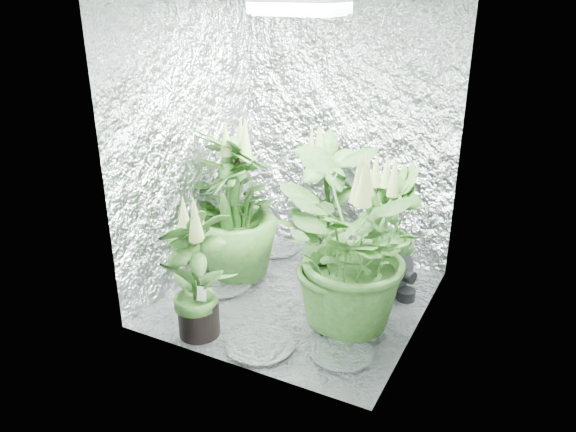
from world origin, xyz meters
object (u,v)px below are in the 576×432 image
Objects in this scene: plant_a at (232,207)px; plant_b at (327,199)px; grow_lamp at (300,7)px; circulation_fan at (404,280)px; plant_c at (387,230)px; plant_d at (235,207)px; plant_e at (346,251)px; plant_f at (196,273)px.

plant_b is (0.56, 0.42, 0.02)m from plant_a.
grow_lamp is 1.60× the size of circulation_fan.
plant_c is at bearing 41.67° from grow_lamp.
plant_b is at bearing 97.12° from grow_lamp.
plant_c is 1.03m from plant_d.
plant_e reaches higher than plant_b.
plant_c is 0.82× the size of plant_d.
plant_d reaches higher than plant_f.
plant_e is at bearing -16.73° from plant_d.
plant_d is at bearing -50.39° from plant_a.
grow_lamp is 0.44× the size of plant_d.
plant_e reaches higher than circulation_fan.
plant_a reaches higher than plant_f.
grow_lamp is 1.53m from plant_a.
plant_d reaches higher than plant_a.
plant_f is (-0.26, -1.28, -0.06)m from plant_b.
plant_e is (0.41, -0.21, -1.30)m from grow_lamp.
grow_lamp is 0.49× the size of plant_b.
plant_a reaches higher than plant_c.
plant_e reaches higher than plant_a.
plant_e is (-0.05, -0.61, 0.10)m from plant_c.
plant_e is 0.69m from circulation_fan.
circulation_fan is (0.17, -0.09, -0.29)m from plant_c.
grow_lamp is 0.52× the size of plant_a.
plant_f is 2.89× the size of circulation_fan.
plant_a is at bearing -170.33° from plant_c.
plant_d reaches higher than plant_e.
plant_a is at bearing 157.80° from plant_e.
plant_a reaches higher than circulation_fan.
plant_c is (0.54, -0.23, -0.05)m from plant_b.
plant_f is at bearing -127.28° from plant_c.
plant_c is at bearing 9.67° from plant_a.
plant_c is at bearing 85.44° from plant_e.
plant_b is 3.26× the size of circulation_fan.
plant_d is at bearing 103.93° from plant_f.
plant_c is 1.04× the size of plant_f.
plant_b reaches higher than plant_c.
circulation_fan is at bearing 26.78° from grow_lamp.
plant_d is (0.12, -0.15, 0.08)m from plant_a.
plant_d is at bearing -160.90° from plant_c.
plant_c reaches higher than circulation_fan.
plant_d is at bearing 172.31° from grow_lamp.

